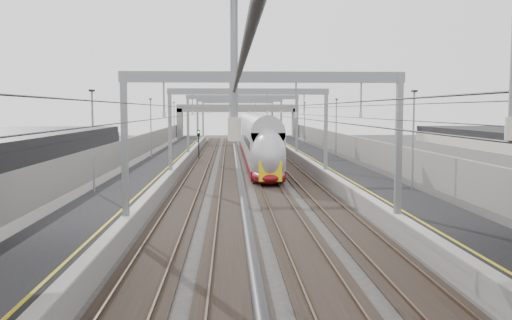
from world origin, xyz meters
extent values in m
cube|color=black|center=(-8.00, 45.00, 0.50)|extent=(4.00, 120.00, 1.00)
cube|color=black|center=(8.00, 45.00, 0.50)|extent=(4.00, 120.00, 1.00)
cube|color=black|center=(-4.50, 45.00, 0.04)|extent=(2.40, 140.00, 0.08)
cube|color=brown|center=(-5.22, 45.00, 0.13)|extent=(0.07, 140.00, 0.14)
cube|color=brown|center=(-3.78, 45.00, 0.13)|extent=(0.07, 140.00, 0.14)
cube|color=black|center=(-1.50, 45.00, 0.04)|extent=(2.40, 140.00, 0.08)
cube|color=brown|center=(-2.22, 45.00, 0.13)|extent=(0.07, 140.00, 0.14)
cube|color=brown|center=(-0.78, 45.00, 0.13)|extent=(0.07, 140.00, 0.14)
cube|color=black|center=(1.50, 45.00, 0.04)|extent=(2.40, 140.00, 0.08)
cube|color=brown|center=(0.78, 45.00, 0.13)|extent=(0.07, 140.00, 0.14)
cube|color=brown|center=(2.22, 45.00, 0.13)|extent=(0.07, 140.00, 0.14)
cube|color=black|center=(4.50, 45.00, 0.04)|extent=(2.40, 140.00, 0.08)
cube|color=brown|center=(3.78, 45.00, 0.13)|extent=(0.07, 140.00, 0.14)
cube|color=brown|center=(5.22, 45.00, 0.13)|extent=(0.07, 140.00, 0.14)
cube|color=gray|center=(-6.30, 22.00, 4.30)|extent=(0.28, 0.28, 6.60)
cube|color=gray|center=(6.30, 22.00, 4.30)|extent=(0.28, 0.28, 6.60)
cube|color=gray|center=(0.00, 22.00, 7.35)|extent=(13.00, 0.25, 0.50)
cube|color=gray|center=(-6.30, 42.00, 4.30)|extent=(0.28, 0.28, 6.60)
cube|color=gray|center=(6.30, 42.00, 4.30)|extent=(0.28, 0.28, 6.60)
cube|color=gray|center=(0.00, 42.00, 7.35)|extent=(13.00, 0.25, 0.50)
cube|color=gray|center=(-6.30, 62.00, 4.30)|extent=(0.28, 0.28, 6.60)
cube|color=gray|center=(6.30, 62.00, 4.30)|extent=(0.28, 0.28, 6.60)
cube|color=gray|center=(0.00, 62.00, 7.35)|extent=(13.00, 0.25, 0.50)
cube|color=gray|center=(-6.30, 82.00, 4.30)|extent=(0.28, 0.28, 6.60)
cube|color=gray|center=(6.30, 82.00, 4.30)|extent=(0.28, 0.28, 6.60)
cube|color=gray|center=(0.00, 82.00, 7.35)|extent=(13.00, 0.25, 0.50)
cube|color=gray|center=(-6.30, 100.00, 4.30)|extent=(0.28, 0.28, 6.60)
cube|color=gray|center=(6.30, 100.00, 4.30)|extent=(0.28, 0.28, 6.60)
cube|color=gray|center=(0.00, 100.00, 7.35)|extent=(13.00, 0.25, 0.50)
cylinder|color=#262628|center=(-4.50, 50.00, 5.50)|extent=(0.03, 140.00, 0.03)
cylinder|color=#262628|center=(-1.50, 50.00, 5.50)|extent=(0.03, 140.00, 0.03)
cylinder|color=#262628|center=(1.50, 50.00, 5.50)|extent=(0.03, 140.00, 0.03)
cylinder|color=#262628|center=(4.50, 50.00, 5.50)|extent=(0.03, 140.00, 0.03)
cube|color=gray|center=(0.00, 100.00, 6.20)|extent=(22.00, 2.20, 1.40)
cube|color=gray|center=(-10.50, 100.00, 3.10)|extent=(1.00, 2.20, 6.20)
cube|color=gray|center=(10.50, 100.00, 3.10)|extent=(1.00, 2.20, 6.20)
cube|color=gray|center=(-11.20, 45.00, 1.60)|extent=(0.30, 120.00, 3.20)
cube|color=gray|center=(11.20, 45.00, 1.60)|extent=(0.30, 120.00, 3.20)
cube|color=maroon|center=(1.50, 52.15, 0.61)|extent=(2.75, 23.46, 0.82)
cube|color=#A6A6AC|center=(1.50, 52.15, 2.55)|extent=(2.75, 23.46, 3.06)
cube|color=black|center=(1.50, 43.94, 0.28)|extent=(2.04, 2.45, 0.51)
cube|color=maroon|center=(1.50, 76.02, 0.61)|extent=(2.75, 23.46, 0.82)
cube|color=#A6A6AC|center=(1.50, 76.02, 2.55)|extent=(2.75, 23.46, 3.06)
cube|color=black|center=(1.50, 67.81, 0.28)|extent=(2.04, 2.45, 0.51)
ellipsoid|color=#A6A6AC|center=(1.50, 40.22, 2.24)|extent=(2.75, 5.30, 4.28)
cube|color=yellow|center=(1.50, 38.02, 1.32)|extent=(1.73, 0.12, 1.53)
cube|color=black|center=(1.50, 38.48, 2.85)|extent=(1.63, 0.58, 0.96)
cylinder|color=black|center=(-5.20, 64.17, 1.50)|extent=(0.12, 0.12, 3.00)
cube|color=black|center=(-5.20, 64.17, 3.10)|extent=(0.32, 0.22, 0.75)
sphere|color=#0CE526|center=(-5.20, 64.04, 3.25)|extent=(0.16, 0.16, 0.16)
cylinder|color=black|center=(3.20, 68.24, 1.50)|extent=(0.12, 0.12, 3.00)
cube|color=black|center=(3.20, 68.24, 3.10)|extent=(0.32, 0.22, 0.75)
sphere|color=#0CE526|center=(3.20, 68.11, 3.25)|extent=(0.16, 0.16, 0.16)
cylinder|color=black|center=(5.40, 73.52, 1.50)|extent=(0.12, 0.12, 3.00)
cube|color=black|center=(5.40, 73.52, 3.10)|extent=(0.32, 0.22, 0.75)
sphere|color=red|center=(5.40, 73.39, 3.25)|extent=(0.16, 0.16, 0.16)
camera|label=1|loc=(-1.55, -4.03, 5.85)|focal=40.00mm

